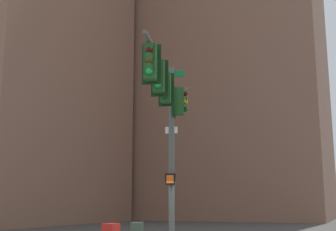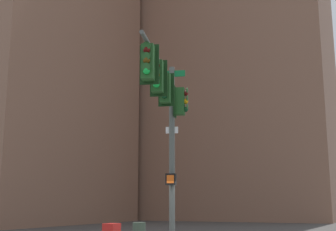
# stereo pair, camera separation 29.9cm
# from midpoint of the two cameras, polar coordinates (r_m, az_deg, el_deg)

# --- Properties ---
(signal_pole_assembly) EXTENTS (1.92, 5.58, 6.75)m
(signal_pole_assembly) POSITION_cam_midpoint_polar(r_m,az_deg,el_deg) (15.23, 0.36, 1.15)
(signal_pole_assembly) COLOR #4C514C
(signal_pole_assembly) RESTS_ON ground_plane
(building_brick_nearside) EXTENTS (20.96, 20.20, 53.76)m
(building_brick_nearside) POSITION_cam_midpoint_polar(r_m,az_deg,el_deg) (61.46, 9.12, 13.30)
(building_brick_nearside) COLOR #845B47
(building_brick_nearside) RESTS_ON ground_plane
(building_brick_midblock) EXTENTS (21.39, 19.69, 41.22)m
(building_brick_midblock) POSITION_cam_midpoint_polar(r_m,az_deg,el_deg) (51.06, -19.66, 11.37)
(building_brick_midblock) COLOR #845B47
(building_brick_midblock) RESTS_ON ground_plane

